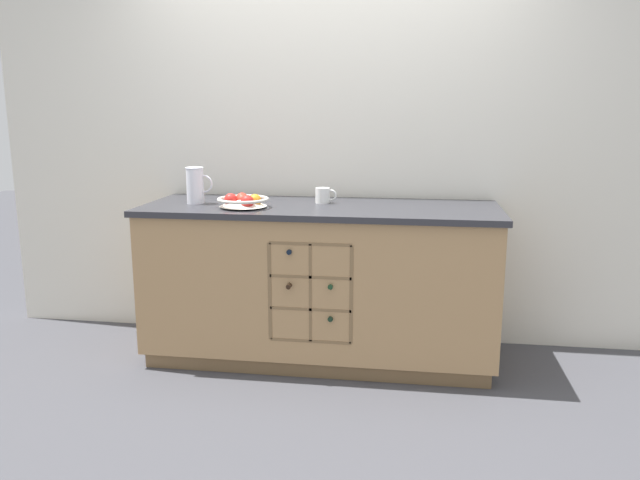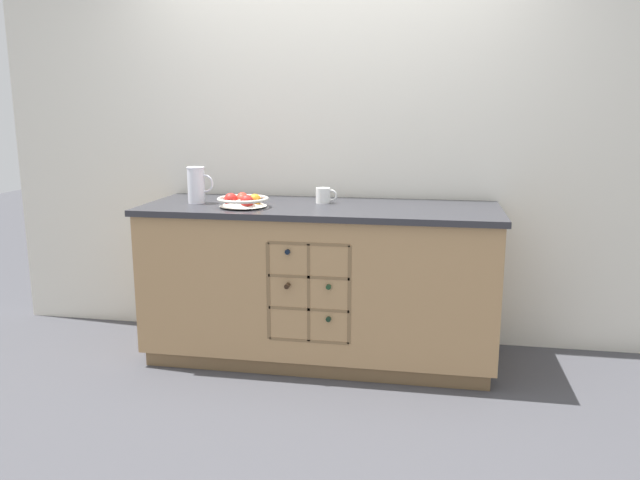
{
  "view_description": "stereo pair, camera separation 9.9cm",
  "coord_description": "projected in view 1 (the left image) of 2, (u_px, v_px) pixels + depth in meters",
  "views": [
    {
      "loc": [
        0.54,
        -3.57,
        1.49
      ],
      "look_at": [
        0.0,
        0.0,
        0.73
      ],
      "focal_mm": 35.0,
      "sensor_mm": 36.0,
      "label": 1
    },
    {
      "loc": [
        0.64,
        -3.55,
        1.49
      ],
      "look_at": [
        0.0,
        0.0,
        0.73
      ],
      "focal_mm": 35.0,
      "sensor_mm": 36.0,
      "label": 2
    }
  ],
  "objects": [
    {
      "name": "ground_plane",
      "position": [
        320.0,
        356.0,
        3.84
      ],
      "size": [
        14.0,
        14.0,
        0.0
      ],
      "primitive_type": "plane",
      "color": "#424247"
    },
    {
      "name": "back_wall",
      "position": [
        330.0,
        143.0,
        3.98
      ],
      "size": [
        4.44,
        0.06,
        2.55
      ],
      "primitive_type": "cube",
      "color": "silver",
      "rests_on": "ground_plane"
    },
    {
      "name": "kitchen_island",
      "position": [
        320.0,
        282.0,
        3.74
      ],
      "size": [
        2.08,
        0.77,
        0.94
      ],
      "color": "brown",
      "rests_on": "ground_plane"
    },
    {
      "name": "fruit_bowl",
      "position": [
        244.0,
        201.0,
        3.56
      ],
      "size": [
        0.3,
        0.3,
        0.08
      ],
      "color": "silver",
      "rests_on": "kitchen_island"
    },
    {
      "name": "white_pitcher",
      "position": [
        196.0,
        185.0,
        3.7
      ],
      "size": [
        0.16,
        0.11,
        0.22
      ],
      "color": "white",
      "rests_on": "kitchen_island"
    },
    {
      "name": "ceramic_mug",
      "position": [
        324.0,
        195.0,
        3.73
      ],
      "size": [
        0.12,
        0.09,
        0.09
      ],
      "color": "white",
      "rests_on": "kitchen_island"
    }
  ]
}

